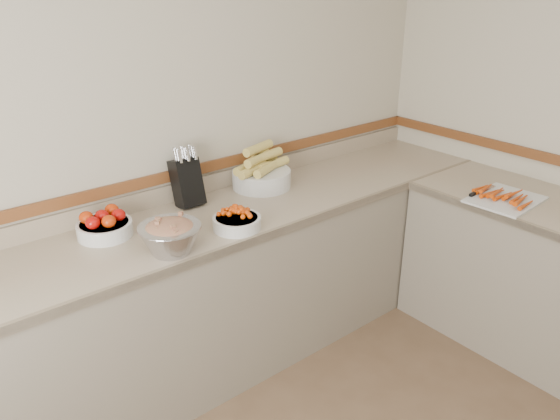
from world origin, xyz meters
TOP-DOWN VIEW (x-y plane):
  - back_wall at (0.00, 2.00)m, footprint 4.00×0.00m
  - counter_back at (0.00, 1.68)m, footprint 4.00×0.65m
  - knife_block at (0.16, 1.90)m, footprint 0.14×0.17m
  - tomato_bowl at (-0.35, 1.82)m, footprint 0.26×0.26m
  - cherry_tomato_bowl at (0.19, 1.49)m, footprint 0.24×0.24m
  - corn_bowl at (0.62, 1.86)m, footprint 0.38×0.34m
  - rhubarb_bowl at (-0.18, 1.47)m, footprint 0.28×0.28m
  - cutting_board at (1.54, 0.85)m, footprint 0.42×0.34m

SIDE VIEW (x-z plane):
  - counter_back at x=0.00m, z-range -0.09..0.99m
  - cutting_board at x=1.54m, z-range 0.89..0.95m
  - cherry_tomato_bowl at x=0.19m, z-range 0.88..1.01m
  - tomato_bowl at x=-0.35m, z-range 0.89..1.02m
  - corn_bowl at x=0.62m, z-range 0.86..1.11m
  - rhubarb_bowl at x=-0.18m, z-range 0.90..1.06m
  - knife_block at x=0.16m, z-range 0.87..1.20m
  - back_wall at x=0.00m, z-range -0.70..3.30m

